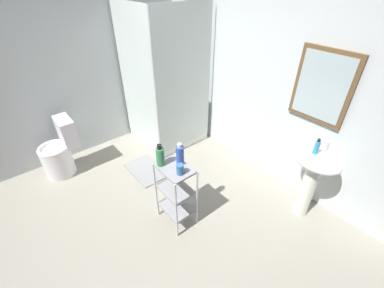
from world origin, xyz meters
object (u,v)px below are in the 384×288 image
object	(u,v)px
body_wash_bottle_green	(160,156)
shampoo_bottle_blue	(180,155)
shower_stall	(166,115)
rinse_cup	(180,169)
storage_cart	(176,190)
toilet	(60,153)
bath_mat	(147,170)
hand_soap_bottle	(317,147)
pedestal_sink	(313,173)

from	to	relation	value
body_wash_bottle_green	shampoo_bottle_blue	distance (m)	0.19
body_wash_bottle_green	shower_stall	bearing A→B (deg)	144.34
rinse_cup	storage_cart	bearing A→B (deg)	174.74
toilet	shampoo_bottle_blue	distance (m)	1.85
bath_mat	toilet	bearing A→B (deg)	-128.74
toilet	hand_soap_bottle	xyz separation A→B (m)	(2.38, 1.84, 0.57)
storage_cart	body_wash_bottle_green	size ratio (longest dim) A/B	3.18
pedestal_sink	rinse_cup	size ratio (longest dim) A/B	7.78
storage_cart	rinse_cup	size ratio (longest dim) A/B	7.11
bath_mat	storage_cart	bearing A→B (deg)	-10.04
pedestal_sink	hand_soap_bottle	bearing A→B (deg)	-175.00
body_wash_bottle_green	pedestal_sink	bearing A→B (deg)	52.52
shampoo_bottle_blue	rinse_cup	size ratio (longest dim) A/B	2.24
pedestal_sink	rinse_cup	bearing A→B (deg)	-121.69
storage_cart	toilet	bearing A→B (deg)	-156.59
shower_stall	bath_mat	world-z (taller)	shower_stall
toilet	body_wash_bottle_green	xyz separation A→B (m)	(1.49, 0.62, 0.53)
shower_stall	shampoo_bottle_blue	bearing A→B (deg)	-28.61
pedestal_sink	toilet	size ratio (longest dim) A/B	1.07
hand_soap_bottle	body_wash_bottle_green	bearing A→B (deg)	-126.10
shampoo_bottle_blue	rinse_cup	world-z (taller)	shampoo_bottle_blue
body_wash_bottle_green	bath_mat	world-z (taller)	body_wash_bottle_green
shower_stall	toilet	size ratio (longest dim) A/B	2.63
shower_stall	storage_cart	distance (m)	1.57
shower_stall	storage_cart	bearing A→B (deg)	-30.85
rinse_cup	bath_mat	xyz separation A→B (m)	(-1.02, 0.17, -0.78)
body_wash_bottle_green	bath_mat	xyz separation A→B (m)	(-0.80, 0.24, -0.83)
shampoo_bottle_blue	rinse_cup	xyz separation A→B (m)	(0.12, -0.09, -0.05)
hand_soap_bottle	body_wash_bottle_green	size ratio (longest dim) A/B	0.71
toilet	shower_stall	bearing A→B (deg)	80.09
pedestal_sink	hand_soap_bottle	xyz separation A→B (m)	(-0.05, -0.00, 0.30)
shower_stall	pedestal_sink	xyz separation A→B (m)	(2.16, 0.34, 0.12)
shower_stall	rinse_cup	world-z (taller)	shower_stall
shampoo_bottle_blue	rinse_cup	bearing A→B (deg)	-37.07
shower_stall	hand_soap_bottle	bearing A→B (deg)	8.95
hand_soap_bottle	shampoo_bottle_blue	distance (m)	1.32
storage_cart	hand_soap_bottle	bearing A→B (deg)	56.19
toilet	bath_mat	bearing A→B (deg)	51.26
shower_stall	hand_soap_bottle	xyz separation A→B (m)	(2.11, 0.33, 0.42)
body_wash_bottle_green	rinse_cup	bearing A→B (deg)	16.36
shampoo_bottle_blue	bath_mat	xyz separation A→B (m)	(-0.91, 0.08, -0.84)
body_wash_bottle_green	rinse_cup	size ratio (longest dim) A/B	2.24
body_wash_bottle_green	storage_cart	bearing A→B (deg)	31.39
toilet	storage_cart	world-z (taller)	toilet
toilet	shampoo_bottle_blue	world-z (taller)	shampoo_bottle_blue
toilet	storage_cart	xyz separation A→B (m)	(1.61, 0.70, 0.12)
bath_mat	hand_soap_bottle	bearing A→B (deg)	30.09
rinse_cup	bath_mat	size ratio (longest dim) A/B	0.17
toilet	hand_soap_bottle	distance (m)	3.06
pedestal_sink	body_wash_bottle_green	distance (m)	1.56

